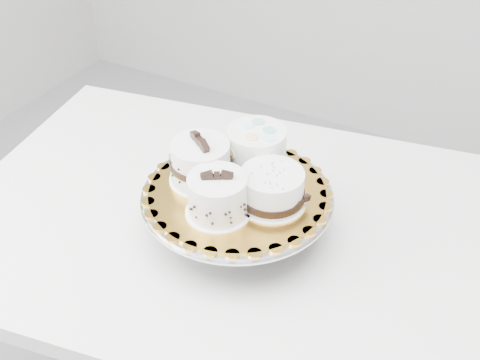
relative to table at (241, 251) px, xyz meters
The scene contains 7 objects.
table is the anchor object (origin of this frame).
cake_stand 0.16m from the table, 73.12° to the right, with size 0.35×0.35×0.09m.
cake_board 0.19m from the table, 73.12° to the right, with size 0.32×0.32×0.00m, color gold.
cake_swirl 0.24m from the table, 84.27° to the right, with size 0.14×0.14×0.09m.
cake_banded 0.23m from the table, 149.15° to the right, with size 0.15×0.15×0.10m.
cake_dots 0.23m from the table, 81.58° to the left, with size 0.13×0.13×0.08m.
cake_ribbon 0.23m from the table, 23.98° to the right, with size 0.13×0.13×0.07m.
Camera 1 is at (0.41, -0.60, 1.52)m, focal length 45.00 mm.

